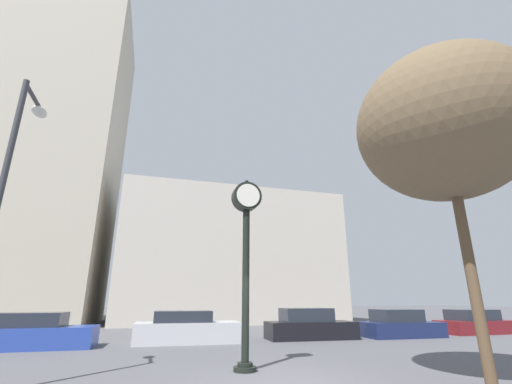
{
  "coord_description": "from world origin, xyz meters",
  "views": [
    {
      "loc": [
        -3.13,
        -8.27,
        1.81
      ],
      "look_at": [
        2.55,
        10.8,
        8.12
      ],
      "focal_mm": 24.0,
      "sensor_mm": 36.0,
      "label": 1
    }
  ],
  "objects_px": {
    "car_blue": "(33,333)",
    "car_navy": "(400,325)",
    "car_silver": "(187,329)",
    "car_maroon": "(475,323)",
    "street_clock": "(246,240)",
    "car_black": "(309,326)",
    "bare_tree": "(444,126)",
    "street_lamp_left": "(11,176)"
  },
  "relations": [
    {
      "from": "car_black",
      "to": "car_blue",
      "type": "bearing_deg",
      "value": -176.08
    },
    {
      "from": "car_blue",
      "to": "car_silver",
      "type": "xyz_separation_m",
      "value": [
        6.0,
        0.16,
        0.01
      ]
    },
    {
      "from": "street_clock",
      "to": "bare_tree",
      "type": "bearing_deg",
      "value": -40.84
    },
    {
      "from": "car_blue",
      "to": "car_black",
      "type": "bearing_deg",
      "value": 2.61
    },
    {
      "from": "car_silver",
      "to": "car_maroon",
      "type": "relative_size",
      "value": 1.02
    },
    {
      "from": "car_blue",
      "to": "bare_tree",
      "type": "relative_size",
      "value": 0.57
    },
    {
      "from": "car_silver",
      "to": "street_clock",
      "type": "bearing_deg",
      "value": -79.0
    },
    {
      "from": "car_blue",
      "to": "car_maroon",
      "type": "relative_size",
      "value": 1.01
    },
    {
      "from": "car_maroon",
      "to": "bare_tree",
      "type": "relative_size",
      "value": 0.56
    },
    {
      "from": "car_black",
      "to": "street_lamp_left",
      "type": "bearing_deg",
      "value": -142.54
    },
    {
      "from": "street_clock",
      "to": "car_black",
      "type": "bearing_deg",
      "value": 53.09
    },
    {
      "from": "car_navy",
      "to": "bare_tree",
      "type": "relative_size",
      "value": 0.51
    },
    {
      "from": "car_blue",
      "to": "car_black",
      "type": "xyz_separation_m",
      "value": [
        11.95,
        0.11,
        0.03
      ]
    },
    {
      "from": "car_black",
      "to": "car_silver",
      "type": "bearing_deg",
      "value": -177.12
    },
    {
      "from": "car_blue",
      "to": "car_black",
      "type": "distance_m",
      "value": 11.95
    },
    {
      "from": "car_maroon",
      "to": "bare_tree",
      "type": "distance_m",
      "value": 16.2
    },
    {
      "from": "car_navy",
      "to": "street_lamp_left",
      "type": "xyz_separation_m",
      "value": [
        -15.95,
        -7.01,
        4.06
      ]
    },
    {
      "from": "street_clock",
      "to": "car_blue",
      "type": "xyz_separation_m",
      "value": [
        -6.9,
        6.62,
        -2.95
      ]
    },
    {
      "from": "car_black",
      "to": "bare_tree",
      "type": "distance_m",
      "value": 11.76
    },
    {
      "from": "street_clock",
      "to": "street_lamp_left",
      "type": "bearing_deg",
      "value": -172.82
    },
    {
      "from": "street_clock",
      "to": "car_silver",
      "type": "xyz_separation_m",
      "value": [
        -0.9,
        6.78,
        -2.93
      ]
    },
    {
      "from": "car_navy",
      "to": "bare_tree",
      "type": "bearing_deg",
      "value": -117.07
    },
    {
      "from": "car_black",
      "to": "car_navy",
      "type": "relative_size",
      "value": 1.08
    },
    {
      "from": "car_blue",
      "to": "car_navy",
      "type": "xyz_separation_m",
      "value": [
        16.82,
        -0.37,
        -0.0
      ]
    },
    {
      "from": "car_black",
      "to": "bare_tree",
      "type": "relative_size",
      "value": 0.55
    },
    {
      "from": "street_lamp_left",
      "to": "car_black",
      "type": "bearing_deg",
      "value": 34.04
    },
    {
      "from": "car_black",
      "to": "car_maroon",
      "type": "bearing_deg",
      "value": 3.22
    },
    {
      "from": "car_black",
      "to": "car_maroon",
      "type": "xyz_separation_m",
      "value": [
        10.36,
        -0.04,
        -0.06
      ]
    },
    {
      "from": "car_silver",
      "to": "street_lamp_left",
      "type": "bearing_deg",
      "value": -120.79
    },
    {
      "from": "car_silver",
      "to": "street_lamp_left",
      "type": "xyz_separation_m",
      "value": [
        -5.13,
        -7.54,
        4.04
      ]
    },
    {
      "from": "street_clock",
      "to": "car_navy",
      "type": "distance_m",
      "value": 12.09
    },
    {
      "from": "car_maroon",
      "to": "street_lamp_left",
      "type": "relative_size",
      "value": 0.64
    },
    {
      "from": "street_clock",
      "to": "car_silver",
      "type": "height_order",
      "value": "street_clock"
    },
    {
      "from": "street_clock",
      "to": "car_silver",
      "type": "relative_size",
      "value": 1.17
    },
    {
      "from": "car_maroon",
      "to": "bare_tree",
      "type": "xyz_separation_m",
      "value": [
        -11.18,
        -10.34,
        5.51
      ]
    },
    {
      "from": "car_silver",
      "to": "street_lamp_left",
      "type": "height_order",
      "value": "street_lamp_left"
    },
    {
      "from": "street_lamp_left",
      "to": "car_navy",
      "type": "bearing_deg",
      "value": 23.71
    },
    {
      "from": "street_clock",
      "to": "car_blue",
      "type": "bearing_deg",
      "value": 136.17
    },
    {
      "from": "street_clock",
      "to": "car_navy",
      "type": "xyz_separation_m",
      "value": [
        9.92,
        6.25,
        -2.95
      ]
    },
    {
      "from": "bare_tree",
      "to": "street_lamp_left",
      "type": "bearing_deg",
      "value": 164.24
    },
    {
      "from": "car_silver",
      "to": "car_maroon",
      "type": "bearing_deg",
      "value": 3.11
    },
    {
      "from": "car_black",
      "to": "bare_tree",
      "type": "bearing_deg",
      "value": -91.11
    }
  ]
}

